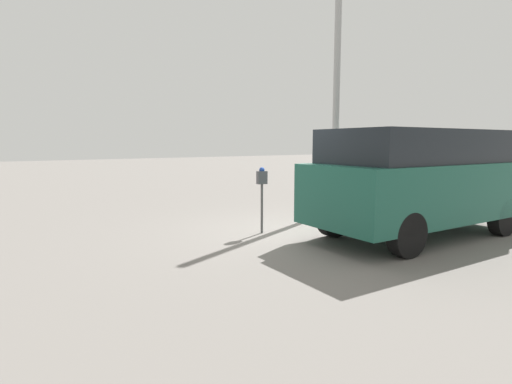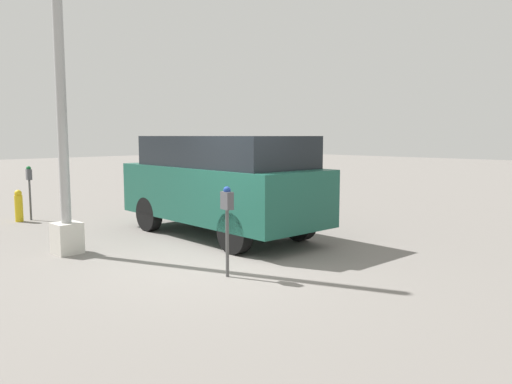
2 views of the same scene
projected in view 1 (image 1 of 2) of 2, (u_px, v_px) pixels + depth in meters
The scene contains 6 objects.
ground_plane at pixel (307, 233), 8.16m from camera, with size 80.00×80.00×0.00m, color slate.
parking_meter_near at pixel (262, 185), 8.00m from camera, with size 0.22×0.14×1.34m.
parking_meter_far at pixel (452, 171), 12.11m from camera, with size 0.22×0.14×1.33m.
lamp_post at pixel (336, 121), 10.40m from camera, with size 0.44×0.44×6.71m.
parked_van at pixel (420, 179), 7.71m from camera, with size 4.80×2.18×2.07m.
fire_hydrant at pixel (441, 189), 12.40m from camera, with size 0.19×0.19×0.77m.
Camera 1 is at (-5.45, -5.93, 1.83)m, focal length 28.00 mm.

